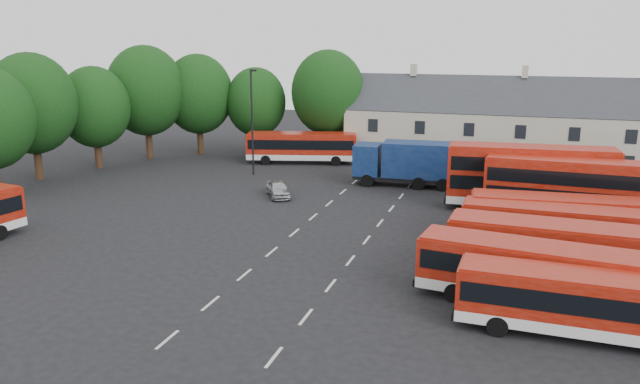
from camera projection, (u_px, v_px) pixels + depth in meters
The scene contains 15 objects.
ground at pixel (284, 242), 40.03m from camera, with size 140.00×140.00×0.00m, color black.
lane_markings at pixel (330, 236), 41.13m from camera, with size 5.15×33.80×0.01m.
treeline at pixel (159, 99), 62.48m from camera, with size 29.92×32.59×12.01m.
terrace_houses at pixel (521, 128), 62.61m from camera, with size 35.70×7.13×10.06m.
bus_row_a at pixel (581, 300), 26.90m from camera, with size 10.50×2.69×2.95m.
bus_row_b at pixel (536, 270), 30.00m from camera, with size 11.42×3.91×3.16m.
bus_row_c at pixel (559, 247), 33.01m from camera, with size 11.65×3.19×3.26m.
bus_row_d at pixel (553, 226), 37.27m from camera, with size 10.65×2.62×3.00m.
bus_row_e at pixel (559, 216), 39.31m from camera, with size 11.01×3.35×3.07m.
bus_dd_south at pixel (566, 187), 43.72m from camera, with size 11.17×2.99×4.54m.
bus_dd_north at pixel (530, 174), 46.48m from camera, with size 12.26×3.76×4.95m.
bus_north at pixel (302, 145), 64.45m from camera, with size 11.54×5.30×3.18m.
box_truck at pixel (407, 161), 54.55m from camera, with size 9.08×3.34×3.91m.
silver_car at pixel (278, 189), 51.14m from camera, with size 1.56×3.88×1.32m, color #AFB2B7.
lamppost at pixel (252, 120), 58.17m from camera, with size 0.69×0.38×9.90m.
Camera 1 is at (13.94, -35.49, 12.81)m, focal length 35.00 mm.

